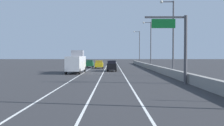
# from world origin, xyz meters

# --- Properties ---
(ground_plane) EXTENTS (320.00, 320.00, 0.00)m
(ground_plane) POSITION_xyz_m (0.00, 64.00, 0.00)
(ground_plane) COLOR #2D2D30
(lane_stripe_left) EXTENTS (0.16, 130.00, 0.00)m
(lane_stripe_left) POSITION_xyz_m (-5.50, 55.00, 0.00)
(lane_stripe_left) COLOR silver
(lane_stripe_left) RESTS_ON ground_plane
(lane_stripe_center) EXTENTS (0.16, 130.00, 0.00)m
(lane_stripe_center) POSITION_xyz_m (-2.00, 55.00, 0.00)
(lane_stripe_center) COLOR silver
(lane_stripe_center) RESTS_ON ground_plane
(lane_stripe_right) EXTENTS (0.16, 130.00, 0.00)m
(lane_stripe_right) POSITION_xyz_m (1.50, 55.00, 0.00)
(lane_stripe_right) COLOR silver
(lane_stripe_right) RESTS_ON ground_plane
(jersey_barrier_right) EXTENTS (0.60, 120.00, 1.10)m
(jersey_barrier_right) POSITION_xyz_m (8.28, 40.00, 0.55)
(jersey_barrier_right) COLOR gray
(jersey_barrier_right) RESTS_ON ground_plane
(overhead_sign_gantry) EXTENTS (4.68, 0.36, 7.50)m
(overhead_sign_gantry) POSITION_xyz_m (6.94, 25.48, 4.73)
(overhead_sign_gantry) COLOR #47474C
(overhead_sign_gantry) RESTS_ON ground_plane
(lamp_post_right_second) EXTENTS (2.14, 0.44, 11.32)m
(lamp_post_right_second) POSITION_xyz_m (8.53, 36.06, 6.43)
(lamp_post_right_second) COLOR #4C4C51
(lamp_post_right_second) RESTS_ON ground_plane
(lamp_post_right_third) EXTENTS (2.14, 0.44, 11.32)m
(lamp_post_right_third) POSITION_xyz_m (8.82, 60.97, 6.43)
(lamp_post_right_third) COLOR #4C4C51
(lamp_post_right_third) RESTS_ON ground_plane
(lamp_post_right_fourth) EXTENTS (2.14, 0.44, 11.32)m
(lamp_post_right_fourth) POSITION_xyz_m (8.64, 85.88, 6.43)
(lamp_post_right_fourth) COLOR #4C4C51
(lamp_post_right_fourth) RESTS_ON ground_plane
(car_green_0) EXTENTS (1.93, 4.33, 1.92)m
(car_green_0) POSITION_xyz_m (-6.27, 66.36, 0.96)
(car_green_0) COLOR #196033
(car_green_0) RESTS_ON ground_plane
(car_black_1) EXTENTS (2.02, 4.81, 2.14)m
(car_black_1) POSITION_xyz_m (-0.42, 48.96, 1.06)
(car_black_1) COLOR black
(car_black_1) RESTS_ON ground_plane
(car_yellow_2) EXTENTS (1.95, 4.27, 1.92)m
(car_yellow_2) POSITION_xyz_m (-3.52, 60.68, 0.96)
(car_yellow_2) COLOR gold
(car_yellow_2) RESTS_ON ground_plane
(box_truck) EXTENTS (2.69, 8.29, 4.06)m
(box_truck) POSITION_xyz_m (-6.75, 43.26, 1.85)
(box_truck) COLOR silver
(box_truck) RESTS_ON ground_plane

